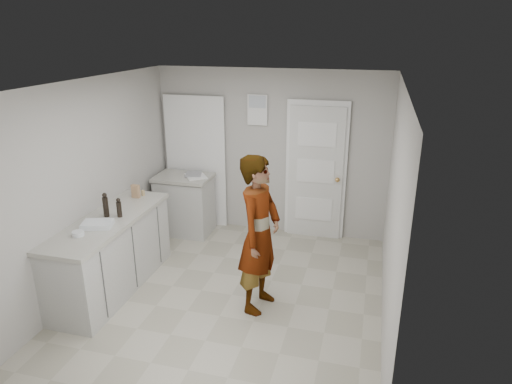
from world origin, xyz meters
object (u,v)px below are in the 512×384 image
(person, at_px, (259,234))
(egg_bowl, at_px, (78,233))
(oil_cruet_b, at_px, (106,205))
(oil_cruet_a, at_px, (119,208))
(baking_dish, at_px, (97,224))
(cake_mix_box, at_px, (136,191))
(spice_jar, at_px, (143,193))

(person, xyz_separation_m, egg_bowl, (-1.86, -0.58, 0.05))
(oil_cruet_b, xyz_separation_m, egg_bowl, (-0.00, -0.55, -0.12))
(oil_cruet_a, bearing_deg, oil_cruet_b, -167.53)
(oil_cruet_b, height_order, baking_dish, oil_cruet_b)
(cake_mix_box, bearing_deg, egg_bowl, -86.13)
(spice_jar, relative_size, oil_cruet_a, 0.30)
(spice_jar, height_order, baking_dish, spice_jar)
(oil_cruet_b, relative_size, baking_dish, 0.79)
(baking_dish, bearing_deg, egg_bowl, -103.89)
(cake_mix_box, bearing_deg, spice_jar, 69.13)
(cake_mix_box, distance_m, oil_cruet_a, 0.65)
(spice_jar, bearing_deg, cake_mix_box, -115.73)
(cake_mix_box, height_order, baking_dish, cake_mix_box)
(baking_dish, distance_m, egg_bowl, 0.27)
(cake_mix_box, bearing_deg, person, -14.19)
(spice_jar, bearing_deg, oil_cruet_a, -83.34)
(oil_cruet_a, xyz_separation_m, baking_dish, (-0.09, -0.32, -0.09))
(oil_cruet_a, relative_size, baking_dish, 0.63)
(spice_jar, bearing_deg, baking_dish, -90.26)
(person, xyz_separation_m, oil_cruet_b, (-1.86, -0.03, 0.17))
(oil_cruet_b, distance_m, egg_bowl, 0.56)
(person, distance_m, baking_dish, 1.83)
(spice_jar, xyz_separation_m, oil_cruet_b, (-0.07, -0.77, 0.11))
(person, bearing_deg, spice_jar, 78.38)
(person, bearing_deg, egg_bowl, 118.02)
(person, height_order, spice_jar, person)
(person, relative_size, oil_cruet_b, 6.04)
(oil_cruet_b, height_order, egg_bowl, oil_cruet_b)
(spice_jar, xyz_separation_m, oil_cruet_a, (0.09, -0.73, 0.08))
(cake_mix_box, relative_size, spice_jar, 2.51)
(oil_cruet_a, bearing_deg, person, -0.12)
(person, relative_size, egg_bowl, 14.03)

